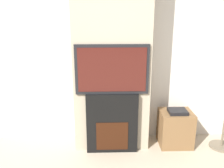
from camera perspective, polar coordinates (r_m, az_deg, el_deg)
wall_back at (r=3.59m, az=-0.23°, el=7.84°), size 6.00×0.06×2.70m
chimney_breast at (r=3.36m, az=-0.11°, el=7.23°), size 1.02×0.41×2.70m
fireplace at (r=3.44m, az=0.00°, el=-8.87°), size 0.69×0.15×0.84m
television at (r=3.19m, az=0.00°, el=3.34°), size 0.95×0.07×0.65m
media_stand at (r=3.77m, az=14.29°, el=-9.67°), size 0.46×0.40×0.56m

